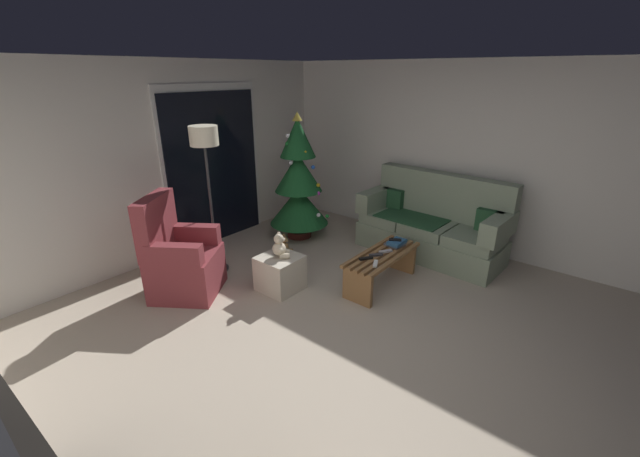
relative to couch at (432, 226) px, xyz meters
name	(u,v)px	position (x,y,z in m)	size (l,w,h in m)	color
ground_plane	(352,344)	(-2.32, -0.30, -0.40)	(7.00, 7.00, 0.00)	#B2A38E
wall_back	(154,165)	(-2.32, 2.76, 0.85)	(5.72, 0.12, 2.50)	silver
wall_right	(478,160)	(0.54, -0.30, 0.85)	(0.12, 6.00, 2.50)	silver
patio_door_frame	(214,166)	(-1.48, 2.69, 0.70)	(1.60, 0.02, 2.20)	silver
patio_door_glass	(215,169)	(-1.48, 2.67, 0.65)	(1.50, 0.02, 2.10)	black
couch	(432,226)	(0.00, 0.00, 0.00)	(0.88, 1.98, 1.08)	gray
coffee_table	(382,264)	(-1.20, 0.06, -0.13)	(1.10, 0.40, 0.41)	olive
remote_silver	(386,251)	(-1.15, 0.05, 0.02)	(0.04, 0.16, 0.02)	#ADADB2
remote_graphite	(376,255)	(-1.30, 0.08, 0.02)	(0.04, 0.16, 0.02)	#333338
remote_white	(375,264)	(-1.50, -0.03, 0.02)	(0.04, 0.16, 0.02)	silver
remote_black	(366,258)	(-1.45, 0.12, 0.02)	(0.04, 0.16, 0.02)	black
book_stack	(396,243)	(-0.91, 0.05, 0.04)	(0.23, 0.22, 0.07)	#4C4C51
cell_phone	(395,240)	(-0.92, 0.06, 0.09)	(0.07, 0.14, 0.01)	black
christmas_tree	(299,184)	(-0.69, 1.80, 0.42)	(0.86, 0.86, 1.83)	#4C1E19
armchair	(181,260)	(-2.74, 1.72, 0.00)	(0.95, 0.95, 1.13)	maroon
floor_lamp	(205,151)	(-2.16, 1.87, 1.11)	(0.32, 0.32, 1.78)	#2D2D30
ottoman	(280,273)	(-2.00, 0.92, -0.20)	(0.44, 0.44, 0.41)	beige
teddy_bear_cream	(280,247)	(-1.99, 0.91, 0.13)	(0.21, 0.21, 0.29)	beige
teddy_bear_honey_by_tree	(284,246)	(-1.30, 1.53, -0.28)	(0.21, 0.22, 0.29)	tan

